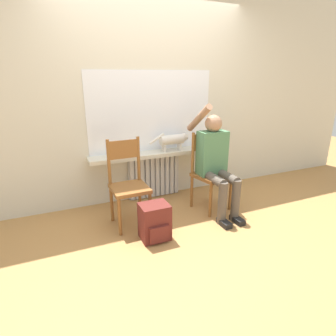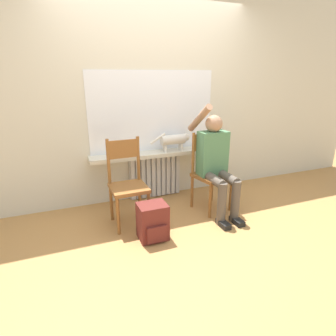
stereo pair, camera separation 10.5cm
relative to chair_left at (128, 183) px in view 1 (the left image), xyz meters
The scene contains 10 objects.
ground_plane 0.91m from the chair_left, 47.06° to the right, with size 12.00×12.00×0.00m, color #B27F47.
wall_with_window 1.21m from the chair_left, 51.82° to the left, with size 7.00×0.06×2.70m.
radiator 0.81m from the chair_left, 48.32° to the left, with size 0.72×0.08×0.61m.
windowsill 0.75m from the chair_left, 44.27° to the left, with size 1.74×0.25×0.05m.
window_glass 1.07m from the chair_left, 50.31° to the left, with size 1.67×0.01×1.02m.
chair_left is the anchor object (origin of this frame).
chair_right 1.04m from the chair_left, ahead, with size 0.47×0.47×0.97m.
person 1.07m from the chair_left, ahead, with size 0.36×0.95×1.32m.
cat 0.96m from the chair_left, 32.27° to the left, with size 0.55×0.13×0.25m.
backpack 0.54m from the chair_left, 70.77° to the right, with size 0.29×0.27×0.38m.
Camera 1 is at (-1.26, -2.25, 1.62)m, focal length 30.00 mm.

